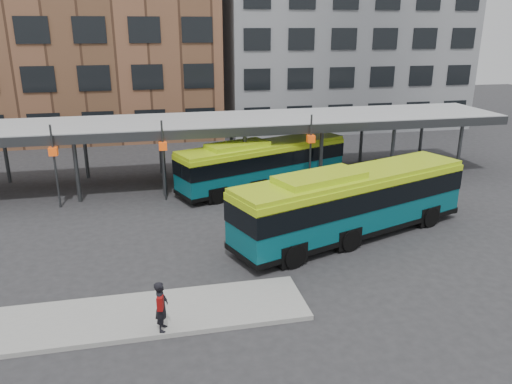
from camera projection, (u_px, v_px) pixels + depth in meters
name	position (u px, v px, depth m)	size (l,w,h in m)	color
ground	(247.00, 267.00, 21.55)	(120.00, 120.00, 0.00)	#28282B
boarding_island	(112.00, 319.00, 17.63)	(14.00, 3.00, 0.18)	gray
canopy	(206.00, 124.00, 32.22)	(40.00, 6.53, 4.80)	#999B9E
building_brick	(70.00, 13.00, 45.67)	(26.00, 14.00, 22.00)	brown
building_grey	(337.00, 25.00, 51.29)	(24.00, 14.00, 20.00)	slate
bus_front	(352.00, 201.00, 24.22)	(12.96, 6.89, 3.53)	#084F59
bus_rear	(263.00, 163.00, 31.75)	(11.57, 6.39, 3.16)	#084F59
pedestrian	(161.00, 306.00, 16.55)	(0.55, 0.72, 1.79)	black
bike_rack	(397.00, 167.00, 35.10)	(6.32, 1.51, 1.08)	slate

